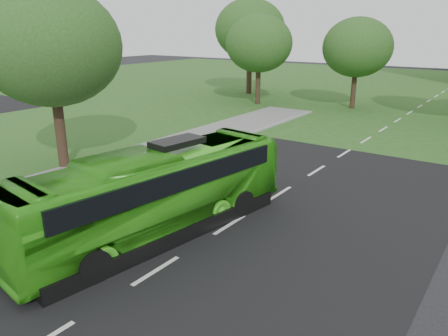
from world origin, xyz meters
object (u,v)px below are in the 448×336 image
object	(u,v)px
tree_park_a	(259,44)
tree_side_near	(50,47)
tree_park_f	(250,29)
bus	(155,193)
tree_park_b	(357,47)

from	to	relation	value
tree_park_a	tree_side_near	xyz separation A→B (m)	(2.22, -23.61, 0.53)
tree_park_f	bus	world-z (taller)	tree_park_f
tree_park_b	bus	size ratio (longest dim) A/B	0.73
tree_park_f	tree_park_a	bearing A→B (deg)	-51.18
tree_park_a	tree_park_f	xyz separation A→B (m)	(-4.51, 5.60, 1.25)
tree_park_a	tree_park_b	world-z (taller)	tree_park_a
tree_park_b	tree_side_near	world-z (taller)	tree_side_near
tree_park_a	tree_park_f	world-z (taller)	tree_park_f
tree_park_a	tree_side_near	distance (m)	23.72
tree_park_a	tree_park_b	size ratio (longest dim) A/B	1.04
tree_park_a	tree_park_b	distance (m)	8.93
tree_park_b	tree_park_a	bearing A→B (deg)	-160.85
tree_side_near	tree_park_b	bearing A→B (deg)	76.81
bus	tree_park_b	bearing A→B (deg)	104.27
tree_park_a	bus	size ratio (longest dim) A/B	0.76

